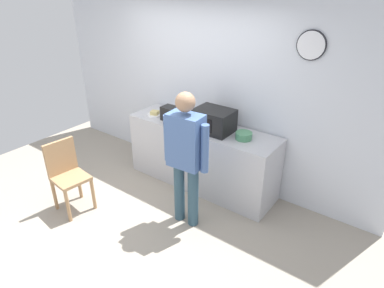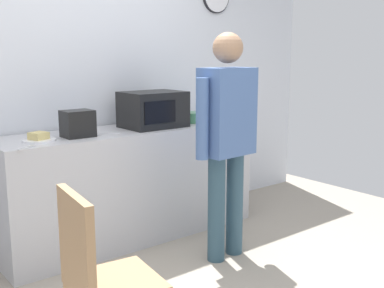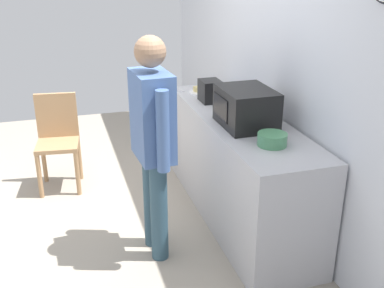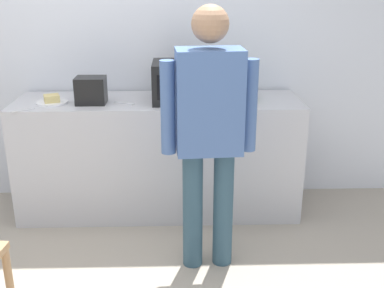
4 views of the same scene
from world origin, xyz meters
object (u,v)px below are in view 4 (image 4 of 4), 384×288
Objects in this scene: microwave at (186,82)px; salad_bowl at (243,94)px; sandwich_plate at (52,101)px; toaster at (91,90)px; person_standing at (209,124)px; fork_utensil at (23,110)px; spoon_utensil at (124,103)px.

microwave reaches higher than salad_bowl.
sandwich_plate is 0.31m from toaster.
microwave is at bearing 2.68° from sandwich_plate.
person_standing reaches higher than microwave.
microwave is 2.94× the size of fork_utensil.
toaster is (0.30, -0.01, 0.08)m from sandwich_plate.
microwave is 0.49m from spoon_utensil.
spoon_utensil is at bearing 14.36° from fork_utensil.
sandwich_plate is at bearing -177.32° from microwave.
toaster is 0.50m from fork_utensil.
sandwich_plate is 1.45m from salad_bowl.
sandwich_plate reaches higher than fork_utensil.
microwave reaches higher than fork_utensil.
microwave reaches higher than sandwich_plate.
toaster is (-0.71, -0.05, -0.05)m from microwave.
toaster is at bearing -1.06° from sandwich_plate.
microwave is 0.79m from person_standing.
person_standing is at bearing -49.92° from spoon_utensil.
sandwich_plate is at bearing 178.94° from toaster.
toaster is 1.29× the size of fork_utensil.
spoon_utensil is (-0.47, -0.07, -0.15)m from microwave.
microwave is 0.45m from salad_bowl.
spoon_utensil is at bearing -2.02° from sandwich_plate.
spoon_utensil is (0.54, -0.02, -0.02)m from sandwich_plate.
microwave is 2.27× the size of toaster.
sandwich_plate is 0.54m from spoon_utensil.
person_standing is (0.60, -0.71, 0.05)m from spoon_utensil.
person_standing is (1.29, -0.53, 0.05)m from fork_utensil.
toaster is at bearing -175.76° from microwave.
toaster reaches higher than salad_bowl.
spoon_utensil is (-0.91, -0.08, -0.04)m from salad_bowl.
fork_utensil and spoon_utensil have the same top height.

